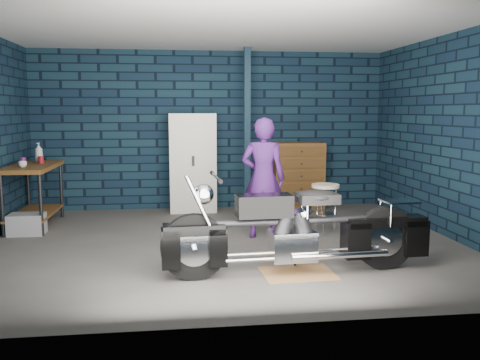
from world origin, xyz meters
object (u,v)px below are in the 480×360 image
object	(u,v)px
workbench	(34,196)
locker	(193,163)
person	(263,178)
storage_bin	(27,224)
shop_stool	(325,209)
tool_chest	(298,176)
motorcycle	(299,224)

from	to	relation	value
workbench	locker	bearing A→B (deg)	20.83
person	storage_bin	size ratio (longest dim) A/B	3.47
person	shop_stool	world-z (taller)	person
workbench	tool_chest	distance (m)	4.26
person	workbench	bearing A→B (deg)	-2.54
person	storage_bin	bearing A→B (deg)	5.77
workbench	storage_bin	bearing A→B (deg)	-87.71
tool_chest	shop_stool	world-z (taller)	tool_chest
storage_bin	shop_stool	xyz separation A→B (m)	(4.08, -0.46, 0.20)
workbench	tool_chest	size ratio (longest dim) A/B	1.22
storage_bin	locker	size ratio (longest dim) A/B	0.28
shop_stool	storage_bin	bearing A→B (deg)	173.54
motorcycle	person	size ratio (longest dim) A/B	1.50
person	storage_bin	xyz separation A→B (m)	(-3.19, 0.56, -0.66)
motorcycle	tool_chest	xyz separation A→B (m)	(0.84, 3.51, 0.04)
person	tool_chest	distance (m)	2.19
tool_chest	shop_stool	size ratio (longest dim) A/B	1.66
locker	person	bearing A→B (deg)	-66.14
workbench	motorcycle	world-z (taller)	motorcycle
locker	tool_chest	bearing A→B (deg)	0.00
workbench	person	xyz separation A→B (m)	(3.21, -1.06, 0.35)
tool_chest	shop_stool	bearing A→B (deg)	-92.03
motorcycle	locker	distance (m)	3.65
shop_stool	tool_chest	bearing A→B (deg)	87.97
person	locker	bearing A→B (deg)	-50.34
workbench	locker	distance (m)	2.54
motorcycle	shop_stool	distance (m)	1.84
motorcycle	storage_bin	xyz separation A→B (m)	(-3.30, 2.12, -0.39)
motorcycle	tool_chest	size ratio (longest dim) A/B	2.10
workbench	motorcycle	size ratio (longest dim) A/B	0.58
storage_bin	locker	world-z (taller)	locker
workbench	shop_stool	size ratio (longest dim) A/B	2.03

